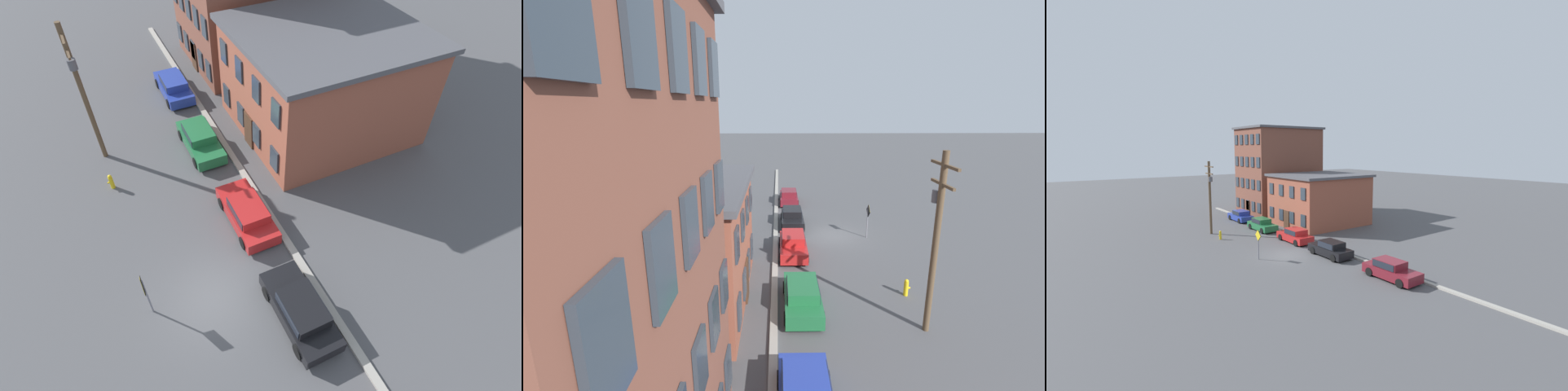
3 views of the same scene
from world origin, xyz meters
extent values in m
plane|color=#4C4C4F|center=(0.00, 0.00, 0.00)|extent=(200.00, 200.00, 0.00)
cube|color=#9E998E|center=(0.00, 4.50, 0.08)|extent=(56.00, 0.36, 0.16)
cube|color=brown|center=(-19.60, 11.28, 6.28)|extent=(8.40, 10.56, 12.56)
cube|color=#4C4C51|center=(-19.60, 11.28, 12.71)|extent=(8.90, 11.06, 0.30)
cube|color=#2D3842|center=(-22.96, 5.94, 1.57)|extent=(0.90, 0.10, 1.40)
cube|color=#2D3842|center=(-22.96, 5.94, 4.71)|extent=(0.90, 0.10, 1.40)
cube|color=#2D3842|center=(-22.96, 5.94, 7.85)|extent=(0.90, 0.10, 1.40)
cube|color=#2D3842|center=(-22.96, 5.94, 10.99)|extent=(0.90, 0.10, 1.40)
cube|color=#2D3842|center=(-21.28, 5.94, 1.57)|extent=(0.90, 0.10, 1.40)
cube|color=#2D3842|center=(-21.28, 5.94, 4.71)|extent=(0.90, 0.10, 1.40)
cube|color=#2D3842|center=(-21.28, 5.94, 7.85)|extent=(0.90, 0.10, 1.40)
cube|color=#2D3842|center=(-21.28, 5.94, 10.99)|extent=(0.90, 0.10, 1.40)
cube|color=#2D3842|center=(-19.60, 5.94, 1.57)|extent=(0.90, 0.10, 1.40)
cube|color=#2D3842|center=(-19.60, 5.94, 4.71)|extent=(0.90, 0.10, 1.40)
cube|color=#2D3842|center=(-19.60, 5.94, 7.85)|extent=(0.90, 0.10, 1.40)
cube|color=#2D3842|center=(-19.60, 5.94, 10.99)|extent=(0.90, 0.10, 1.40)
cube|color=#2D3842|center=(-17.92, 5.94, 1.57)|extent=(0.90, 0.10, 1.40)
cube|color=#2D3842|center=(-17.92, 5.94, 4.71)|extent=(0.90, 0.10, 1.40)
cube|color=#2D3842|center=(-17.92, 5.94, 7.85)|extent=(0.90, 0.10, 1.40)
cube|color=#2D3842|center=(-17.92, 5.94, 10.99)|extent=(0.90, 0.10, 1.40)
cube|color=#2D3842|center=(-16.24, 5.94, 1.57)|extent=(0.90, 0.10, 1.40)
cube|color=#2D3842|center=(-16.24, 5.94, 4.71)|extent=(0.90, 0.10, 1.40)
cube|color=#2D3842|center=(-16.24, 5.94, 7.85)|extent=(0.90, 0.10, 1.40)
cube|color=#2D3842|center=(-16.24, 5.94, 10.99)|extent=(0.90, 0.10, 1.40)
cube|color=#472D1E|center=(-19.60, 5.94, 1.10)|extent=(1.10, 0.10, 2.20)
cube|color=brown|center=(-9.25, 11.02, 3.07)|extent=(9.38, 10.04, 6.15)
cube|color=#4C4C51|center=(-9.25, 11.02, 6.30)|extent=(9.88, 10.54, 0.30)
cube|color=#2D3842|center=(-12.76, 5.94, 1.54)|extent=(0.90, 0.10, 1.40)
cube|color=#2D3842|center=(-12.76, 5.94, 4.61)|extent=(0.90, 0.10, 1.40)
cube|color=#2D3842|center=(-10.42, 5.94, 1.54)|extent=(0.90, 0.10, 1.40)
cube|color=#2D3842|center=(-10.42, 5.94, 4.61)|extent=(0.90, 0.10, 1.40)
cube|color=#2D3842|center=(-8.07, 5.94, 1.54)|extent=(0.90, 0.10, 1.40)
cube|color=#2D3842|center=(-8.07, 5.94, 4.61)|extent=(0.90, 0.10, 1.40)
cube|color=#2D3842|center=(-5.73, 5.94, 1.54)|extent=(0.90, 0.10, 1.40)
cube|color=#2D3842|center=(-5.73, 5.94, 4.61)|extent=(0.90, 0.10, 1.40)
cube|color=#472D1E|center=(-9.25, 5.94, 1.10)|extent=(1.10, 0.10, 2.20)
cube|color=#233899|center=(-16.76, 3.38, 0.53)|extent=(4.40, 1.80, 0.70)
cube|color=#233899|center=(-16.56, 3.38, 1.15)|extent=(2.20, 1.51, 0.55)
cube|color=#1E232D|center=(-16.56, 3.38, 1.15)|extent=(2.02, 1.58, 0.48)
cylinder|color=black|center=(-18.21, 2.53, 0.33)|extent=(0.66, 0.22, 0.66)
cylinder|color=black|center=(-18.21, 4.23, 0.33)|extent=(0.66, 0.22, 0.66)
cylinder|color=black|center=(-15.31, 2.53, 0.33)|extent=(0.66, 0.22, 0.66)
cylinder|color=black|center=(-15.31, 4.23, 0.33)|extent=(0.66, 0.22, 0.66)
cube|color=#1E6638|center=(-10.11, 3.07, 0.53)|extent=(4.40, 1.80, 0.70)
cube|color=#1E6638|center=(-10.31, 3.07, 1.15)|extent=(2.20, 1.51, 0.55)
cube|color=#1E232D|center=(-10.31, 3.07, 1.15)|extent=(2.02, 1.58, 0.48)
cylinder|color=black|center=(-8.66, 3.92, 0.33)|extent=(0.66, 0.22, 0.66)
cylinder|color=black|center=(-8.66, 2.22, 0.33)|extent=(0.66, 0.22, 0.66)
cylinder|color=black|center=(-11.56, 3.92, 0.33)|extent=(0.66, 0.22, 0.66)
cylinder|color=black|center=(-11.56, 2.22, 0.33)|extent=(0.66, 0.22, 0.66)
cube|color=#B21E1E|center=(-3.49, 3.26, 0.53)|extent=(4.40, 1.80, 0.70)
cube|color=#B21E1E|center=(-3.29, 3.26, 1.15)|extent=(2.20, 1.51, 0.55)
cube|color=#1E232D|center=(-3.29, 3.26, 1.15)|extent=(2.02, 1.58, 0.48)
cylinder|color=black|center=(-4.94, 2.41, 0.33)|extent=(0.66, 0.22, 0.66)
cylinder|color=black|center=(-4.94, 4.11, 0.33)|extent=(0.66, 0.22, 0.66)
cylinder|color=black|center=(-2.04, 2.41, 0.33)|extent=(0.66, 0.22, 0.66)
cylinder|color=black|center=(-2.04, 4.11, 0.33)|extent=(0.66, 0.22, 0.66)
cube|color=black|center=(2.46, 3.09, 0.53)|extent=(4.40, 1.80, 0.70)
cube|color=black|center=(2.66, 3.09, 1.15)|extent=(2.20, 1.51, 0.55)
cube|color=#1E232D|center=(2.66, 3.09, 1.15)|extent=(2.02, 1.58, 0.48)
cylinder|color=black|center=(1.01, 2.24, 0.33)|extent=(0.66, 0.22, 0.66)
cylinder|color=black|center=(1.01, 3.94, 0.33)|extent=(0.66, 0.22, 0.66)
cylinder|color=black|center=(3.91, 2.24, 0.33)|extent=(0.66, 0.22, 0.66)
cylinder|color=black|center=(3.91, 3.94, 0.33)|extent=(0.66, 0.22, 0.66)
cube|color=maroon|center=(9.51, 3.18, 0.53)|extent=(4.40, 1.80, 0.70)
cube|color=maroon|center=(9.31, 3.18, 1.15)|extent=(2.20, 1.51, 0.55)
cube|color=#1E232D|center=(9.31, 3.18, 1.15)|extent=(2.02, 1.58, 0.48)
cylinder|color=black|center=(10.96, 4.03, 0.33)|extent=(0.66, 0.22, 0.66)
cylinder|color=black|center=(10.96, 2.33, 0.33)|extent=(0.66, 0.22, 0.66)
cylinder|color=black|center=(8.06, 4.03, 0.33)|extent=(0.66, 0.22, 0.66)
cylinder|color=black|center=(8.06, 2.33, 0.33)|extent=(0.66, 0.22, 0.66)
cylinder|color=slate|center=(-0.52, -2.60, 1.26)|extent=(0.08, 0.08, 2.52)
cube|color=yellow|center=(-0.52, -2.63, 2.17)|extent=(0.96, 0.03, 0.96)
cube|color=black|center=(-0.52, -2.62, 2.17)|extent=(1.04, 0.02, 1.04)
cylinder|color=brown|center=(-12.03, -2.51, 4.15)|extent=(0.28, 0.28, 8.31)
cube|color=brown|center=(-12.03, -2.51, 7.71)|extent=(2.40, 0.12, 0.12)
cube|color=brown|center=(-12.03, -2.51, 6.91)|extent=(2.00, 0.12, 0.12)
cylinder|color=#515156|center=(-11.68, -2.51, 6.31)|extent=(0.44, 0.44, 0.55)
cylinder|color=yellow|center=(-9.03, -2.64, 0.40)|extent=(0.24, 0.24, 0.80)
sphere|color=yellow|center=(-9.03, -2.64, 0.85)|extent=(0.22, 0.22, 0.22)
cylinder|color=yellow|center=(-9.03, -2.80, 0.45)|extent=(0.10, 0.12, 0.10)
camera|label=1|loc=(9.26, -1.98, 16.59)|focal=28.00mm
camera|label=2|loc=(-25.91, 4.26, 10.11)|focal=24.00mm
camera|label=3|loc=(25.94, -16.69, 9.67)|focal=24.00mm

